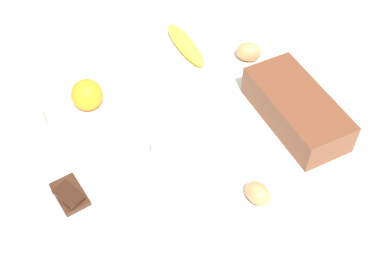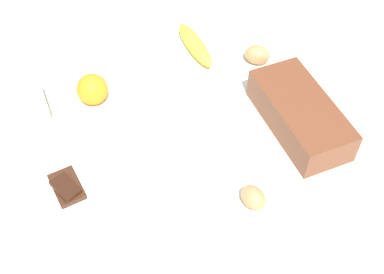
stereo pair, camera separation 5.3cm
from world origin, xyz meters
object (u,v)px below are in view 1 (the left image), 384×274
object	(u,v)px
egg_near_butter	(258,193)
sugar_bowl	(172,228)
banana	(186,45)
orange_fruit	(87,95)
loaf_pan	(296,108)
butter_block	(27,115)
egg_beside_bowl	(249,52)
flour_bowl	(182,143)
chocolate_plate	(70,196)

from	to	relation	value
egg_near_butter	sugar_bowl	bearing A→B (deg)	-96.26
sugar_bowl	banana	distance (m)	0.56
sugar_bowl	orange_fruit	world-z (taller)	orange_fruit
loaf_pan	banana	xyz separation A→B (m)	(-0.35, -0.08, -0.02)
loaf_pan	sugar_bowl	xyz separation A→B (m)	(0.11, -0.41, -0.01)
butter_block	egg_beside_bowl	size ratio (longest dim) A/B	1.35
sugar_bowl	egg_beside_bowl	xyz separation A→B (m)	(-0.34, 0.44, -0.01)
flour_bowl	chocolate_plate	size ratio (longest dim) A/B	1.09
egg_near_butter	flour_bowl	bearing A→B (deg)	-160.94
banana	loaf_pan	bearing A→B (deg)	13.42
loaf_pan	egg_near_butter	distance (m)	0.25
orange_fruit	egg_beside_bowl	size ratio (longest dim) A/B	1.14
sugar_bowl	orange_fruit	xyz separation A→B (m)	(-0.42, 0.01, 0.01)
butter_block	egg_beside_bowl	world-z (taller)	butter_block
orange_fruit	egg_near_butter	world-z (taller)	orange_fruit
flour_bowl	banana	bearing A→B (deg)	146.76
flour_bowl	chocolate_plate	bearing A→B (deg)	-94.38
sugar_bowl	egg_beside_bowl	size ratio (longest dim) A/B	2.04
egg_beside_bowl	chocolate_plate	bearing A→B (deg)	-75.11
sugar_bowl	butter_block	distance (m)	0.46
egg_beside_bowl	banana	bearing A→B (deg)	-134.35
banana	chocolate_plate	bearing A→B (deg)	-59.15
flour_bowl	orange_fruit	distance (m)	0.27
banana	egg_beside_bowl	size ratio (longest dim) A/B	2.84
loaf_pan	butter_block	size ratio (longest dim) A/B	3.24
butter_block	egg_beside_bowl	bearing A→B (deg)	80.57
banana	egg_near_butter	distance (m)	0.50
sugar_bowl	banana	xyz separation A→B (m)	(-0.46, 0.32, -0.01)
butter_block	flour_bowl	bearing A→B (deg)	43.92
sugar_bowl	banana	world-z (taller)	sugar_bowl
butter_block	chocolate_plate	size ratio (longest dim) A/B	0.69
loaf_pan	chocolate_plate	world-z (taller)	loaf_pan
flour_bowl	orange_fruit	xyz separation A→B (m)	(-0.25, -0.12, 0.01)
sugar_bowl	butter_block	xyz separation A→B (m)	(-0.44, -0.13, -0.00)
flour_bowl	chocolate_plate	distance (m)	0.27
egg_near_butter	loaf_pan	bearing A→B (deg)	122.07
loaf_pan	sugar_bowl	bearing A→B (deg)	-69.14
loaf_pan	egg_near_butter	world-z (taller)	loaf_pan
egg_near_butter	banana	bearing A→B (deg)	165.47
flour_bowl	loaf_pan	bearing A→B (deg)	77.68
banana	egg_beside_bowl	distance (m)	0.17
sugar_bowl	butter_block	size ratio (longest dim) A/B	1.52
flour_bowl	sugar_bowl	world-z (taller)	same
sugar_bowl	orange_fruit	bearing A→B (deg)	178.07
flour_bowl	banana	distance (m)	0.35
flour_bowl	butter_block	distance (m)	0.37
flour_bowl	orange_fruit	bearing A→B (deg)	-154.74
banana	orange_fruit	size ratio (longest dim) A/B	2.49
banana	egg_beside_bowl	bearing A→B (deg)	45.65
loaf_pan	chocolate_plate	size ratio (longest dim) A/B	2.24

